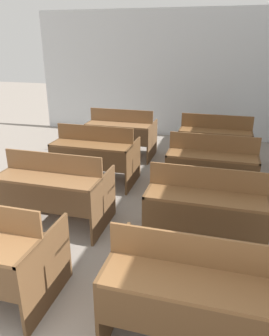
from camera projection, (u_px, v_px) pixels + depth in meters
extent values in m
cube|color=silver|center=(172.00, 75.00, 7.32)|extent=(6.36, 0.06, 2.76)
cube|color=brown|center=(48.00, 271.00, 2.71)|extent=(0.03, 0.78, 0.68)
cube|color=brown|center=(3.00, 236.00, 3.06)|extent=(1.22, 0.27, 0.03)
cube|color=brown|center=(7.00, 259.00, 3.15)|extent=(1.17, 0.04, 0.04)
cube|color=brown|center=(115.00, 285.00, 2.56)|extent=(0.03, 0.78, 0.68)
cube|color=brown|center=(192.00, 283.00, 2.10)|extent=(1.22, 0.37, 0.03)
cube|color=brown|center=(187.00, 324.00, 2.01)|extent=(1.17, 0.02, 0.30)
cube|color=brown|center=(196.00, 250.00, 2.21)|extent=(1.22, 0.02, 0.24)
cube|color=brown|center=(196.00, 270.00, 2.61)|extent=(1.22, 0.27, 0.03)
cube|color=brown|center=(194.00, 296.00, 2.70)|extent=(1.17, 0.04, 0.04)
cube|color=brown|center=(15.00, 191.00, 4.13)|extent=(0.03, 0.78, 0.68)
cube|color=brown|center=(103.00, 203.00, 3.83)|extent=(0.03, 0.78, 0.68)
cube|color=brown|center=(46.00, 179.00, 3.68)|extent=(1.22, 0.37, 0.03)
cube|color=brown|center=(40.00, 199.00, 3.58)|extent=(1.17, 0.02, 0.30)
cube|color=brown|center=(53.00, 163.00, 3.78)|extent=(1.22, 0.02, 0.24)
cube|color=brown|center=(67.00, 183.00, 4.18)|extent=(1.22, 0.27, 0.03)
cube|color=brown|center=(68.00, 202.00, 4.28)|extent=(1.17, 0.04, 0.04)
cube|color=brown|center=(151.00, 209.00, 3.70)|extent=(0.03, 0.78, 0.68)
cube|color=brown|center=(263.00, 224.00, 3.41)|extent=(0.03, 0.78, 0.68)
cube|color=brown|center=(206.00, 197.00, 3.25)|extent=(1.22, 0.37, 0.03)
cube|color=brown|center=(203.00, 221.00, 3.16)|extent=(1.17, 0.02, 0.30)
cube|color=brown|center=(208.00, 178.00, 3.36)|extent=(1.22, 0.02, 0.24)
cube|color=brown|center=(207.00, 199.00, 3.75)|extent=(1.22, 0.27, 0.03)
cube|color=brown|center=(205.00, 219.00, 3.85)|extent=(1.17, 0.04, 0.04)
cube|color=brown|center=(62.00, 158.00, 5.31)|extent=(0.03, 0.78, 0.68)
cube|color=brown|center=(133.00, 165.00, 5.02)|extent=(0.03, 0.78, 0.68)
cube|color=brown|center=(91.00, 145.00, 4.86)|extent=(1.22, 0.37, 0.03)
cube|color=brown|center=(87.00, 160.00, 4.77)|extent=(1.17, 0.02, 0.30)
cube|color=brown|center=(95.00, 133.00, 4.97)|extent=(1.22, 0.02, 0.24)
cube|color=brown|center=(102.00, 151.00, 5.36)|extent=(1.22, 0.27, 0.03)
cube|color=brown|center=(103.00, 166.00, 5.46)|extent=(1.17, 0.04, 0.04)
cube|color=#55381F|center=(170.00, 169.00, 4.86)|extent=(0.03, 0.78, 0.68)
cube|color=#55381F|center=(255.00, 177.00, 4.56)|extent=(0.03, 0.78, 0.68)
cube|color=brown|center=(212.00, 156.00, 4.41)|extent=(1.22, 0.37, 0.03)
cube|color=#55381F|center=(210.00, 172.00, 4.31)|extent=(1.17, 0.02, 0.30)
cube|color=brown|center=(214.00, 143.00, 4.51)|extent=(1.22, 0.02, 0.24)
cube|color=brown|center=(212.00, 162.00, 4.91)|extent=(1.22, 0.27, 0.03)
cube|color=#55381F|center=(211.00, 178.00, 5.01)|extent=(1.17, 0.04, 0.04)
cube|color=brown|center=(93.00, 136.00, 6.48)|extent=(0.03, 0.78, 0.68)
cube|color=brown|center=(152.00, 141.00, 6.18)|extent=(0.03, 0.78, 0.68)
cube|color=brown|center=(118.00, 125.00, 6.02)|extent=(1.22, 0.37, 0.03)
cube|color=brown|center=(116.00, 136.00, 5.93)|extent=(1.17, 0.02, 0.30)
cube|color=brown|center=(121.00, 116.00, 6.13)|extent=(1.22, 0.02, 0.24)
cube|color=brown|center=(126.00, 132.00, 6.53)|extent=(1.22, 0.27, 0.03)
cube|color=brown|center=(126.00, 144.00, 6.62)|extent=(1.17, 0.04, 0.04)
cube|color=#52361D|center=(181.00, 143.00, 6.03)|extent=(0.03, 0.78, 0.68)
cube|color=#52361D|center=(249.00, 149.00, 5.74)|extent=(0.03, 0.78, 0.68)
cube|color=brown|center=(215.00, 132.00, 5.58)|extent=(1.22, 0.37, 0.03)
cube|color=#52361D|center=(214.00, 144.00, 5.49)|extent=(1.17, 0.02, 0.30)
cube|color=brown|center=(217.00, 122.00, 5.69)|extent=(1.22, 0.02, 0.24)
cube|color=brown|center=(215.00, 138.00, 6.09)|extent=(1.22, 0.27, 0.03)
cube|color=#52361D|center=(214.00, 152.00, 6.18)|extent=(1.17, 0.04, 0.04)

